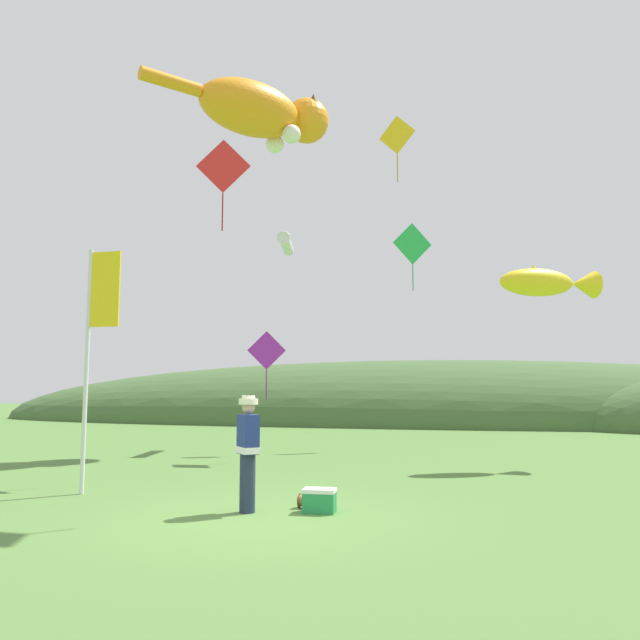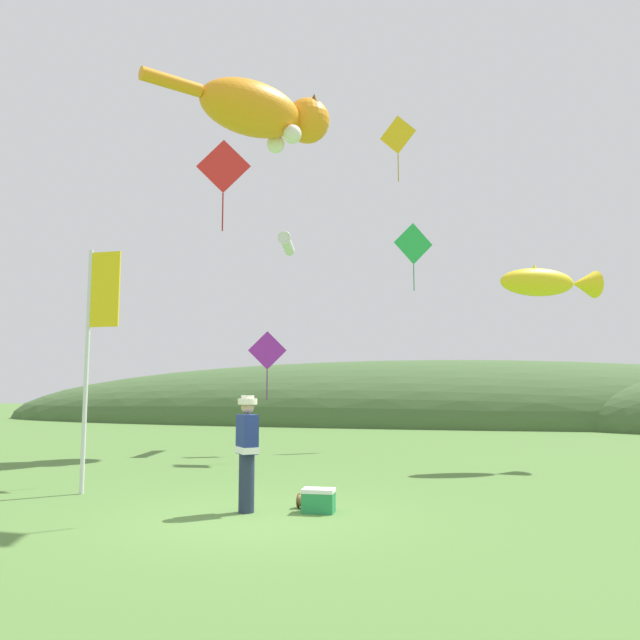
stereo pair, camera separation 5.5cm
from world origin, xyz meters
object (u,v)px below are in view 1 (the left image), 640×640
object	(u,v)px
festival_banner_pole	(95,332)
kite_giant_cat	(263,113)
kite_diamond_gold	(397,135)
kite_diamond_red	(223,167)
kite_diamond_violet	(267,351)
kite_diamond_green	(412,244)
festival_attendant	(248,449)
picnic_cooler	(319,500)
kite_spool	(304,501)
kite_fish_windsock	(547,283)
kite_tube_streamer	(286,244)

from	to	relation	value
festival_banner_pole	kite_giant_cat	xyz separation A→B (m)	(0.38, 8.04, 7.76)
kite_diamond_gold	kite_diamond_red	size ratio (longest dim) A/B	0.99
kite_diamond_violet	kite_diamond_green	size ratio (longest dim) A/B	0.88
festival_attendant	kite_diamond_red	world-z (taller)	kite_diamond_red
picnic_cooler	kite_diamond_red	world-z (taller)	kite_diamond_red
festival_attendant	festival_banner_pole	bearing A→B (deg)	165.51
kite_diamond_violet	kite_diamond_gold	bearing A→B (deg)	20.58
kite_spool	kite_diamond_gold	world-z (taller)	kite_diamond_gold
kite_fish_windsock	kite_diamond_red	size ratio (longest dim) A/B	1.23
festival_banner_pole	kite_giant_cat	bearing A→B (deg)	87.30
kite_fish_windsock	kite_diamond_green	size ratio (longest dim) A/B	1.15
festival_banner_pole	kite_giant_cat	world-z (taller)	kite_giant_cat
kite_tube_streamer	kite_diamond_violet	xyz separation A→B (m)	(0.11, -2.24, -3.76)
festival_banner_pole	kite_diamond_gold	xyz separation A→B (m)	(4.55, 8.90, 6.93)
kite_spool	picnic_cooler	size ratio (longest dim) A/B	0.45
picnic_cooler	kite_giant_cat	bearing A→B (deg)	114.97
festival_banner_pole	kite_fish_windsock	world-z (taller)	kite_fish_windsock
kite_diamond_gold	picnic_cooler	bearing A→B (deg)	-90.92
kite_diamond_red	kite_diamond_violet	size ratio (longest dim) A/B	1.06
kite_diamond_gold	kite_diamond_violet	distance (m)	7.96
kite_tube_streamer	kite_diamond_red	size ratio (longest dim) A/B	0.92
picnic_cooler	kite_giant_cat	world-z (taller)	kite_giant_cat
kite_giant_cat	kite_diamond_violet	distance (m)	7.72
kite_giant_cat	kite_diamond_red	world-z (taller)	kite_giant_cat
festival_attendant	kite_spool	distance (m)	1.25
kite_spool	kite_diamond_gold	xyz separation A→B (m)	(0.48, 9.21, 9.73)
kite_diamond_gold	kite_diamond_red	distance (m)	7.39
festival_attendant	kite_diamond_violet	size ratio (longest dim) A/B	0.87
picnic_cooler	kite_giant_cat	size ratio (longest dim) A/B	0.10
festival_banner_pole	kite_tube_streamer	size ratio (longest dim) A/B	2.22
festival_attendant	kite_tube_streamer	distance (m)	12.35
kite_giant_cat	kite_tube_streamer	world-z (taller)	kite_giant_cat
kite_fish_windsock	kite_diamond_red	bearing A→B (deg)	-155.12
festival_attendant	kite_diamond_green	size ratio (longest dim) A/B	0.76
kite_diamond_red	kite_diamond_violet	world-z (taller)	kite_diamond_red
festival_attendant	kite_giant_cat	distance (m)	13.51
kite_tube_streamer	kite_diamond_red	distance (m)	6.79
kite_giant_cat	kite_diamond_red	xyz separation A→B (m)	(0.83, -5.08, -3.68)
festival_attendant	kite_diamond_green	world-z (taller)	kite_diamond_green
kite_tube_streamer	kite_diamond_gold	xyz separation A→B (m)	(3.90, -0.82, 3.10)
festival_attendant	kite_diamond_green	xyz separation A→B (m)	(1.47, 11.64, 5.80)
kite_giant_cat	kite_diamond_violet	world-z (taller)	kite_giant_cat
kite_diamond_green	kite_giant_cat	bearing A→B (deg)	-148.23
festival_banner_pole	kite_diamond_red	xyz separation A→B (m)	(1.21, 2.96, 4.08)
picnic_cooler	kite_diamond_green	xyz separation A→B (m)	(0.40, 11.38, 6.57)
kite_fish_windsock	kite_diamond_green	xyz separation A→B (m)	(-3.77, 4.41, 2.21)
picnic_cooler	kite_giant_cat	distance (m)	14.18
kite_fish_windsock	kite_diamond_red	xyz separation A→B (m)	(-7.37, -3.42, 2.46)
kite_diamond_red	kite_diamond_green	distance (m)	8.61
kite_spool	picnic_cooler	distance (m)	0.44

